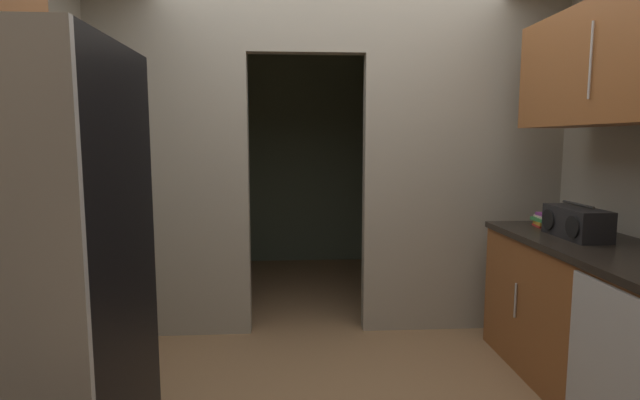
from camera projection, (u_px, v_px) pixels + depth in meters
name	position (u px, v px, depth m)	size (l,w,h in m)	color
kitchen_partition	(339.00, 157.00, 3.66)	(3.50, 0.12, 2.56)	#ADA899
adjoining_room_shell	(319.00, 157.00, 5.28)	(3.50, 2.32, 2.56)	slate
refrigerator	(22.00, 290.00, 1.82)	(0.78, 0.78, 1.82)	black
lower_cabinet_run	(605.00, 326.00, 2.71)	(0.67, 1.79, 0.89)	brown
dishwasher	(606.00, 376.00, 2.20)	(0.02, 0.56, 0.83)	#B7BABC
upper_cabinet_counterside	(624.00, 61.00, 2.53)	(0.36, 1.61, 0.66)	brown
boombox	(576.00, 223.00, 2.91)	(0.21, 0.44, 0.21)	black
book_stack	(545.00, 220.00, 3.28)	(0.13, 0.16, 0.09)	red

